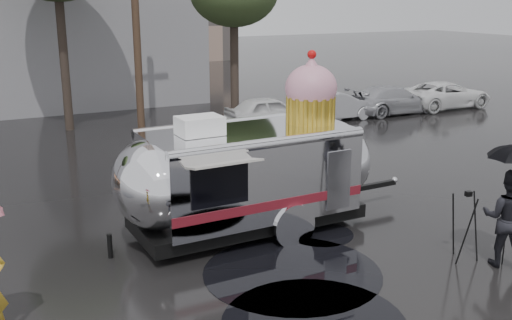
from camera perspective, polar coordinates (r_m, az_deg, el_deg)
ground at (r=10.13m, az=-2.02°, el=-13.74°), size 120.00×120.00×0.00m
puddles at (r=10.29m, az=-6.55°, el=-13.34°), size 11.67×11.70×0.01m
utility_pole at (r=22.90m, az=-11.45°, el=14.35°), size 1.60×0.28×9.00m
parked_cars at (r=25.66m, az=10.81°, el=5.70°), size 13.20×1.90×1.50m
airstream_trailer at (r=12.71m, az=-0.43°, el=-0.89°), size 7.23×2.85×3.89m
person_right at (r=12.10m, az=22.82°, el=-5.13°), size 0.93×1.02×1.88m
tripod at (r=12.10m, az=19.36°, el=-5.44°), size 0.54×0.58×1.40m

